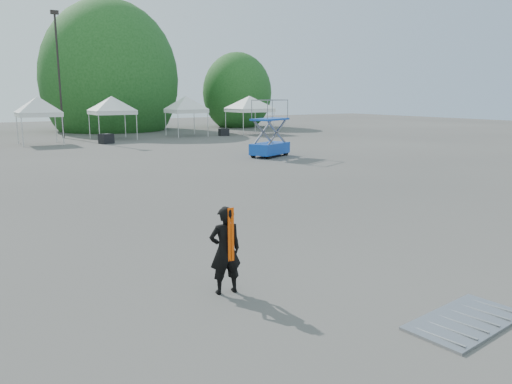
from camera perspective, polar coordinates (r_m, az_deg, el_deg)
ground at (r=12.02m, az=-5.32°, el=-5.59°), size 120.00×120.00×0.00m
light_pole_east at (r=43.14m, az=-21.64°, el=13.08°), size 0.60×0.25×9.80m
tree_mid_e at (r=51.32m, az=-16.34°, el=12.21°), size 5.12×5.12×7.79m
tree_far_e at (r=54.54m, az=-2.17°, el=11.26°), size 3.84×3.84×5.84m
tent_e at (r=38.18m, az=-23.71°, el=9.59°), size 3.93×3.93×3.88m
tent_f at (r=40.63m, az=-16.20°, el=10.11°), size 4.34×4.34×3.88m
tent_g at (r=42.61m, az=-8.02°, el=10.46°), size 4.04×4.04×3.88m
tent_h at (r=44.72m, az=-0.75°, el=10.59°), size 4.72×4.72×3.88m
man at (r=8.73m, az=-3.54°, el=-6.64°), size 0.62×0.46×1.56m
scissor_lift at (r=28.07m, az=1.60°, el=7.30°), size 2.73×2.13×3.16m
barrier_mid at (r=8.52m, az=22.83°, el=-13.39°), size 2.11×1.23×0.06m
crate_mid at (r=37.26m, az=-16.75°, el=5.85°), size 1.08×0.96×0.70m
crate_east at (r=42.64m, az=-3.70°, el=6.84°), size 0.83×0.68×0.60m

